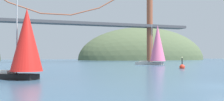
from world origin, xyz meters
name	(u,v)px	position (x,y,z in m)	size (l,w,h in m)	color
ground_plane	(221,86)	(0.00, 0.00, 0.00)	(360.00, 360.00, 0.00)	#385670
headland_right	(144,60)	(60.00, 135.00, 0.00)	(83.09, 44.00, 40.40)	#4C5B3D
suspension_bridge	(56,17)	(0.00, 95.00, 18.44)	(122.35, 6.00, 42.02)	brown
sailboat_red_spinnaker	(25,43)	(-15.50, 12.65, 4.07)	(6.87, 6.35, 8.87)	black
sailboat_pink_spinnaker	(157,45)	(22.12, 50.58, 5.80)	(8.53, 8.52, 11.70)	#B7B2A8
channel_buoy	(182,67)	(15.83, 28.94, 0.37)	(1.10, 1.10, 2.64)	red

